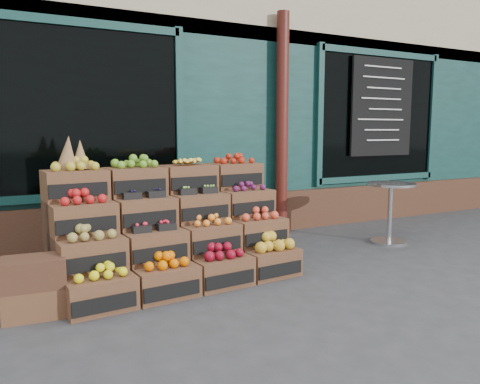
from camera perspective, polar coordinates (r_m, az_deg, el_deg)
name	(u,v)px	position (r m, az deg, el deg)	size (l,w,h in m)	color
ground	(290,283)	(4.81, 6.09, -10.92)	(60.00, 60.00, 0.00)	#373739
shop_facade	(142,84)	(9.30, -11.86, 12.77)	(12.00, 6.24, 4.80)	#103733
crate_display	(172,235)	(4.87, -8.27, -5.18)	(2.43, 1.32, 1.47)	brown
spare_crates	(34,287)	(4.25, -23.78, -10.55)	(0.52, 0.38, 0.49)	brown
bistro_table	(390,206)	(6.62, 17.83, -1.61)	(0.65, 0.65, 0.82)	silver
shopkeeper	(83,161)	(6.67, -18.59, 3.58)	(0.81, 0.53, 2.21)	#17521A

